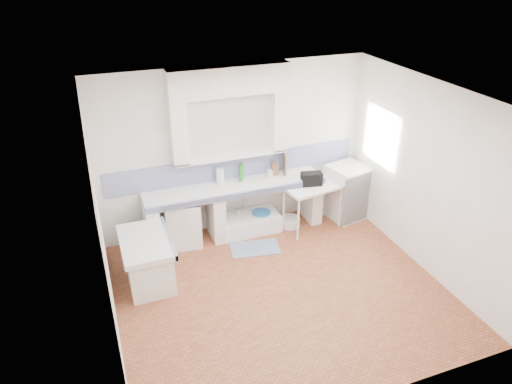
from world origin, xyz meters
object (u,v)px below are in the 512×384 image
object	(u,v)px
stove	(183,222)
side_table	(312,207)
fridge	(347,192)
sink	(248,224)

from	to	relation	value
stove	side_table	xyz separation A→B (m)	(2.18, -0.29, 0.01)
fridge	sink	bearing A→B (deg)	163.56
fridge	side_table	bearing A→B (deg)	178.99
sink	fridge	xyz separation A→B (m)	(1.82, -0.15, 0.36)
sink	side_table	bearing A→B (deg)	-16.05
sink	side_table	xyz separation A→B (m)	(1.06, -0.29, 0.28)
fridge	stove	bearing A→B (deg)	165.28
stove	side_table	bearing A→B (deg)	0.90
side_table	stove	bearing A→B (deg)	163.17
side_table	fridge	distance (m)	0.78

